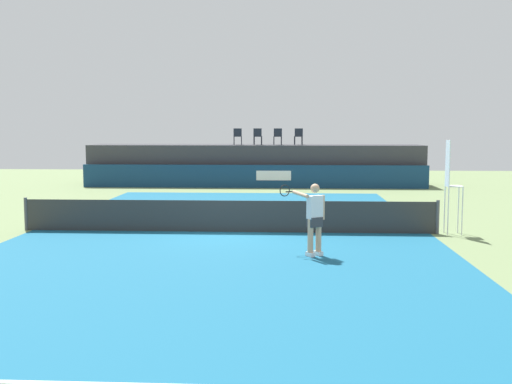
{
  "coord_description": "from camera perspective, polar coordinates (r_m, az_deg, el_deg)",
  "views": [
    {
      "loc": [
        1.8,
        -17.95,
        3.11
      ],
      "look_at": [
        0.73,
        2.0,
        1.0
      ],
      "focal_mm": 42.62,
      "sensor_mm": 36.0,
      "label": 1
    }
  ],
  "objects": [
    {
      "name": "umpire_chair",
      "position": [
        18.63,
        17.8,
        1.05
      ],
      "size": [
        0.44,
        0.44,
        2.76
      ],
      "color": "white",
      "rests_on": "ground"
    },
    {
      "name": "tennis_player",
      "position": [
        14.83,
        5.45,
        -2.33
      ],
      "size": [
        1.11,
        0.99,
        1.77
      ],
      "color": "white",
      "rests_on": "court_inner"
    },
    {
      "name": "spectator_chair_far_left",
      "position": [
        33.04,
        -1.73,
        5.3
      ],
      "size": [
        0.46,
        0.46,
        0.89
      ],
      "color": "#1E232D",
      "rests_on": "spectator_platform"
    },
    {
      "name": "sponsor_wall",
      "position": [
        31.6,
        -0.21,
        1.47
      ],
      "size": [
        18.0,
        0.22,
        1.2
      ],
      "color": "navy",
      "rests_on": "ground"
    },
    {
      "name": "net_post_far",
      "position": [
        18.66,
        16.68,
        -2.26
      ],
      "size": [
        0.1,
        0.1,
        1.0
      ],
      "primitive_type": "cylinder",
      "color": "#4C4C51",
      "rests_on": "ground"
    },
    {
      "name": "spectator_chair_right",
      "position": [
        33.13,
        4.01,
        5.29
      ],
      "size": [
        0.47,
        0.47,
        0.89
      ],
      "color": "#1E232D",
      "rests_on": "spectator_platform"
    },
    {
      "name": "ground_plane",
      "position": [
        21.25,
        -1.83,
        -2.39
      ],
      "size": [
        48.0,
        48.0,
        0.0
      ],
      "primitive_type": "plane",
      "color": "#6B7F51"
    },
    {
      "name": "net_post_near",
      "position": [
        19.82,
        -20.79,
        -1.93
      ],
      "size": [
        0.1,
        0.1,
        1.0
      ],
      "primitive_type": "cylinder",
      "color": "#4C4C51",
      "rests_on": "ground"
    },
    {
      "name": "spectator_chair_left",
      "position": [
        32.98,
        0.16,
        5.31
      ],
      "size": [
        0.46,
        0.46,
        0.89
      ],
      "color": "#1E232D",
      "rests_on": "spectator_platform"
    },
    {
      "name": "spectator_platform",
      "position": [
        33.36,
        -0.04,
        2.57
      ],
      "size": [
        18.0,
        2.8,
        2.2
      ],
      "primitive_type": "cube",
      "color": "#38383D",
      "rests_on": "ground"
    },
    {
      "name": "tennis_net",
      "position": [
        18.23,
        -2.64,
        -2.29
      ],
      "size": [
        12.4,
        0.02,
        0.95
      ],
      "primitive_type": "cube",
      "color": "#2D2D2D",
      "rests_on": "ground"
    },
    {
      "name": "spectator_chair_center",
      "position": [
        32.92,
        2.05,
        5.3
      ],
      "size": [
        0.47,
        0.47,
        0.89
      ],
      "color": "#1E232D",
      "rests_on": "spectator_platform"
    },
    {
      "name": "tennis_ball",
      "position": [
        24.16,
        1.54,
        -1.28
      ],
      "size": [
        0.07,
        0.07,
        0.07
      ],
      "primitive_type": "sphere",
      "color": "#D8EA33",
      "rests_on": "court_inner"
    },
    {
      "name": "court_inner",
      "position": [
        18.3,
        -2.63,
        -3.75
      ],
      "size": [
        12.0,
        22.0,
        0.0
      ],
      "primitive_type": "cube",
      "color": "#16597A",
      "rests_on": "ground"
    }
  ]
}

